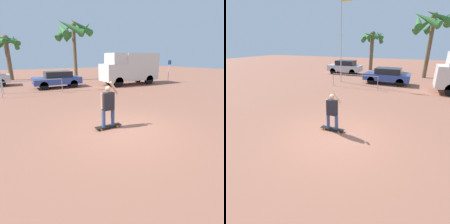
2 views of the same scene
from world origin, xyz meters
TOP-DOWN VIEW (x-y plane):
  - ground_plane at (0.00, 0.00)m, footprint 80.00×80.00m
  - skateboard at (-0.37, 0.37)m, footprint 1.04×0.25m
  - person_skateboarder at (-0.37, 0.37)m, footprint 0.72×0.22m
  - camper_van at (6.94, 9.37)m, footprint 5.73×2.07m
  - parked_car_blue at (0.20, 10.91)m, footprint 4.06×1.75m
  - palm_tree_near_van at (3.40, 15.63)m, footprint 4.08×4.47m
  - palm_tree_center_background at (-3.37, 19.07)m, footprint 3.18×3.21m
  - street_sign at (11.46, 8.63)m, footprint 0.44×0.06m
  - plaza_railing_segment at (-2.05, 8.26)m, footprint 3.97×0.05m

SIDE VIEW (x-z plane):
  - ground_plane at x=0.00m, z-range 0.00..0.00m
  - skateboard at x=-0.37m, z-range 0.03..0.13m
  - parked_car_blue at x=0.20m, z-range 0.05..1.47m
  - plaza_railing_segment at x=-2.05m, z-range 0.36..1.43m
  - person_skateboarder at x=-0.37m, z-range 0.13..1.79m
  - street_sign at x=11.46m, z-range 0.33..2.63m
  - camper_van at x=6.94m, z-range 0.15..3.11m
  - palm_tree_center_background at x=-3.37m, z-range 1.50..6.56m
  - palm_tree_near_van at x=3.40m, z-range 2.06..8.69m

